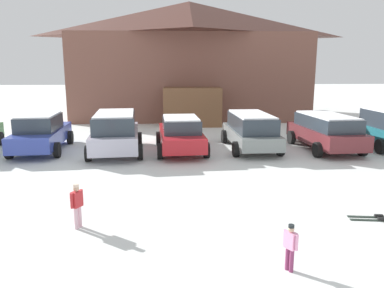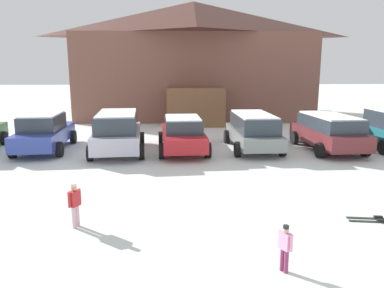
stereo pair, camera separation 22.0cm
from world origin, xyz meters
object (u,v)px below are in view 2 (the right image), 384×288
Objects in this scene: parked_grey_wagon at (253,130)px; skier_child_in_pink_snowsuit at (285,246)px; skier_child_in_red_jacket at (75,203)px; parked_silver_wagon at (118,131)px; ski_lodge at (194,59)px; parked_maroon_van at (328,131)px; parked_red_sedan at (183,133)px; pair_of_skis at (378,220)px; parked_blue_hatchback at (44,132)px.

parked_grey_wagon is 10.43m from skier_child_in_pink_snowsuit.
skier_child_in_red_jacket reaches higher than skier_child_in_pink_snowsuit.
ski_lodge is at bearing 72.97° from parked_silver_wagon.
parked_maroon_van is 4.41× the size of skier_child_in_red_jacket.
ski_lodge reaches higher than skier_child_in_pink_snowsuit.
parked_red_sedan is 3.30× the size of pair_of_skis.
skier_child_in_red_jacket is at bearing 153.06° from skier_child_in_pink_snowsuit.
parked_blue_hatchback is 4.46× the size of skier_child_in_red_jacket.
parked_blue_hatchback is (-7.31, -12.47, -3.43)m from ski_lodge.
ski_lodge reaches higher than parked_blue_hatchback.
parked_silver_wagon is 0.99× the size of parked_grey_wagon.
ski_lodge is 3.65× the size of parked_blue_hatchback.
parked_maroon_van is at bearing 75.83° from pair_of_skis.
parked_red_sedan is at bearing 71.25° from skier_child_in_red_jacket.
parked_grey_wagon reaches higher than skier_child_in_pink_snowsuit.
ski_lodge reaches higher than pair_of_skis.
parked_blue_hatchback is 13.02m from skier_child_in_pink_snowsuit.
parked_silver_wagon is 5.20× the size of skier_child_in_pink_snowsuit.
skier_child_in_pink_snowsuit is at bearing -26.94° from skier_child_in_red_jacket.
parked_grey_wagon is at bearing 99.34° from pair_of_skis.
parked_grey_wagon reaches higher than pair_of_skis.
skier_child_in_pink_snowsuit is 3.68m from pair_of_skis.
parked_blue_hatchback is at bearing -120.38° from ski_lodge.
skier_child_in_pink_snowsuit is (7.67, -10.52, -0.33)m from parked_blue_hatchback.
pair_of_skis is (1.34, -8.15, -0.86)m from parked_grey_wagon.
parked_blue_hatchback is 3.36m from parked_silver_wagon.
parked_red_sedan is at bearing 98.80° from skier_child_in_pink_snowsuit.
skier_child_in_red_jacket is (-5.86, -8.14, -0.29)m from parked_grey_wagon.
pair_of_skis is at bearing -80.97° from ski_lodge.
skier_child_in_pink_snowsuit is (4.36, -9.93, -0.44)m from parked_silver_wagon.
parked_red_sedan reaches higher than skier_child_in_red_jacket.
parked_blue_hatchback reaches higher than parked_red_sedan.
parked_grey_wagon is (3.17, 0.22, 0.09)m from parked_red_sedan.
skier_child_in_pink_snowsuit is at bearing -143.96° from pair_of_skis.
ski_lodge is 12.01× the size of pair_of_skis.
parked_blue_hatchback is 1.01× the size of parked_silver_wagon.
parked_silver_wagon is (-4.00, -13.06, -3.32)m from ski_lodge.
parked_red_sedan is 3.18m from parked_grey_wagon.
parked_maroon_van reaches higher than skier_child_in_red_jacket.
skier_child_in_red_jacket is (-9.16, -7.79, -0.28)m from parked_maroon_van.
parked_silver_wagon is at bearing -177.04° from parked_red_sedan.
parked_silver_wagon is at bearing -176.51° from parked_grey_wagon.
pair_of_skis is at bearing -0.10° from skier_child_in_red_jacket.
parked_silver_wagon is at bearing 113.71° from skier_child_in_pink_snowsuit.
parked_red_sedan is (-1.20, -12.91, -3.48)m from ski_lodge.
parked_blue_hatchback is 5.24× the size of skier_child_in_pink_snowsuit.
skier_child_in_pink_snowsuit is (-4.92, -9.95, -0.37)m from parked_maroon_van.
parked_grey_wagon is at bearing 54.26° from skier_child_in_red_jacket.
skier_child_in_pink_snowsuit is at bearing -81.20° from parked_red_sedan.
skier_child_in_pink_snowsuit is at bearing -89.10° from ski_lodge.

